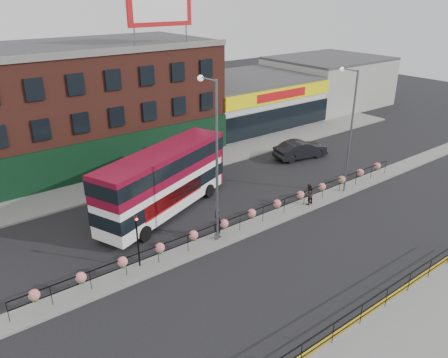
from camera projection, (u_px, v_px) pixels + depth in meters
ground at (251, 228)px, 28.97m from camera, size 120.00×120.00×0.00m
south_pavement at (421, 329)px, 20.20m from camera, size 60.00×4.00×0.15m
north_pavement at (161, 172)px, 37.69m from camera, size 60.00×4.00×0.15m
median at (251, 227)px, 28.94m from camera, size 60.00×1.60×0.15m
yellow_line_inner at (377, 304)px, 21.90m from camera, size 60.00×0.10×0.01m
yellow_line_outer at (381, 306)px, 21.77m from camera, size 60.00×0.10×0.01m
brick_building at (74, 104)px, 39.25m from camera, size 25.00×12.21×10.30m
supermarket at (245, 100)px, 51.34m from camera, size 15.00×12.25×5.30m
warehouse_east at (327, 81)px, 59.44m from camera, size 14.50×12.00×6.30m
billboard at (160, 8)px, 36.05m from camera, size 6.00×0.29×4.40m
median_railing at (252, 214)px, 28.55m from camera, size 30.04×0.56×1.23m
south_railing at (362, 310)px, 20.11m from camera, size 20.04×0.05×1.12m
double_decker_bus at (164, 175)px, 29.91m from camera, size 11.62×6.71×4.63m
car at (301, 149)px, 40.69m from camera, size 3.65×5.80×1.70m
pedestrian_a at (218, 223)px, 27.35m from camera, size 0.73×0.52×1.90m
pedestrian_b at (309, 194)px, 31.54m from camera, size 0.87×0.73×1.58m
lamp_column_west at (214, 149)px, 25.20m from camera, size 0.36×1.75×9.98m
lamp_column_east at (349, 121)px, 31.97m from camera, size 0.33×1.63×9.29m
traffic_light_median at (137, 230)px, 23.82m from camera, size 0.15×0.28×3.65m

